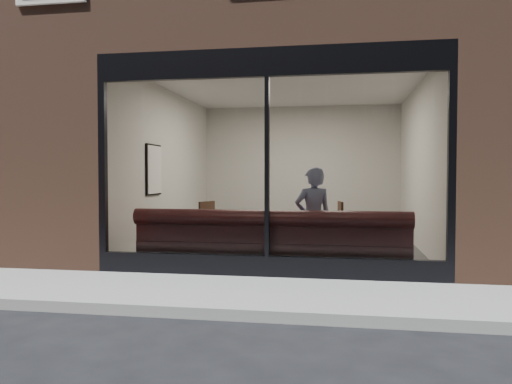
% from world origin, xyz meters
% --- Properties ---
extents(ground, '(120.00, 120.00, 0.00)m').
position_xyz_m(ground, '(0.00, 0.00, 0.00)').
color(ground, black).
rests_on(ground, ground).
extents(sidewalk_near, '(40.00, 2.00, 0.01)m').
position_xyz_m(sidewalk_near, '(0.00, 1.00, 0.01)').
color(sidewalk_near, gray).
rests_on(sidewalk_near, ground).
extents(kerb_near, '(40.00, 0.10, 0.12)m').
position_xyz_m(kerb_near, '(0.00, -0.05, 0.06)').
color(kerb_near, gray).
rests_on(kerb_near, ground).
extents(host_building_pier_left, '(2.50, 12.00, 3.20)m').
position_xyz_m(host_building_pier_left, '(-3.75, 8.00, 1.60)').
color(host_building_pier_left, brown).
rests_on(host_building_pier_left, ground).
extents(host_building_pier_right, '(2.50, 12.00, 3.20)m').
position_xyz_m(host_building_pier_right, '(3.75, 8.00, 1.60)').
color(host_building_pier_right, brown).
rests_on(host_building_pier_right, ground).
extents(host_building_backfill, '(5.00, 6.00, 3.20)m').
position_xyz_m(host_building_backfill, '(0.00, 11.00, 1.60)').
color(host_building_backfill, brown).
rests_on(host_building_backfill, ground).
extents(cafe_floor, '(6.00, 6.00, 0.00)m').
position_xyz_m(cafe_floor, '(0.00, 5.00, 0.02)').
color(cafe_floor, '#2D2D30').
rests_on(cafe_floor, ground).
extents(cafe_ceiling, '(6.00, 6.00, 0.00)m').
position_xyz_m(cafe_ceiling, '(0.00, 5.00, 3.19)').
color(cafe_ceiling, white).
rests_on(cafe_ceiling, host_building_upper).
extents(cafe_wall_back, '(5.00, 0.00, 5.00)m').
position_xyz_m(cafe_wall_back, '(0.00, 7.99, 1.60)').
color(cafe_wall_back, beige).
rests_on(cafe_wall_back, ground).
extents(cafe_wall_left, '(0.00, 6.00, 6.00)m').
position_xyz_m(cafe_wall_left, '(-2.49, 5.00, 1.60)').
color(cafe_wall_left, beige).
rests_on(cafe_wall_left, ground).
extents(cafe_wall_right, '(0.00, 6.00, 6.00)m').
position_xyz_m(cafe_wall_right, '(2.49, 5.00, 1.60)').
color(cafe_wall_right, beige).
rests_on(cafe_wall_right, ground).
extents(storefront_kick, '(5.00, 0.10, 0.30)m').
position_xyz_m(storefront_kick, '(0.00, 2.05, 0.15)').
color(storefront_kick, black).
rests_on(storefront_kick, ground).
extents(storefront_header, '(5.00, 0.10, 0.40)m').
position_xyz_m(storefront_header, '(0.00, 2.05, 3.00)').
color(storefront_header, black).
rests_on(storefront_header, host_building_upper).
extents(storefront_mullion, '(0.06, 0.10, 2.50)m').
position_xyz_m(storefront_mullion, '(0.00, 2.05, 1.55)').
color(storefront_mullion, black).
rests_on(storefront_mullion, storefront_kick).
extents(storefront_glass, '(4.80, 0.00, 4.80)m').
position_xyz_m(storefront_glass, '(0.00, 2.02, 1.55)').
color(storefront_glass, white).
rests_on(storefront_glass, storefront_kick).
extents(banquette, '(4.00, 0.55, 0.45)m').
position_xyz_m(banquette, '(0.00, 2.45, 0.23)').
color(banquette, '#361315').
rests_on(banquette, cafe_floor).
extents(person, '(0.66, 0.55, 1.55)m').
position_xyz_m(person, '(0.61, 2.64, 0.78)').
color(person, '#8A95BB').
rests_on(person, cafe_floor).
extents(cafe_table_left, '(0.77, 0.77, 0.04)m').
position_xyz_m(cafe_table_left, '(-1.42, 3.29, 0.74)').
color(cafe_table_left, black).
rests_on(cafe_table_left, cafe_floor).
extents(cafe_table_right, '(0.68, 0.68, 0.04)m').
position_xyz_m(cafe_table_right, '(1.00, 3.14, 0.74)').
color(cafe_table_right, black).
rests_on(cafe_table_right, cafe_floor).
extents(cafe_chair_left, '(0.58, 0.58, 0.04)m').
position_xyz_m(cafe_chair_left, '(-1.60, 4.15, 0.24)').
color(cafe_chair_left, black).
rests_on(cafe_chair_left, cafe_floor).
extents(cafe_chair_right, '(0.49, 0.49, 0.04)m').
position_xyz_m(cafe_chair_right, '(0.83, 4.40, 0.24)').
color(cafe_chair_right, black).
rests_on(cafe_chair_right, cafe_floor).
extents(wall_poster, '(0.02, 0.67, 0.90)m').
position_xyz_m(wall_poster, '(-2.45, 4.12, 1.54)').
color(wall_poster, white).
rests_on(wall_poster, cafe_wall_left).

